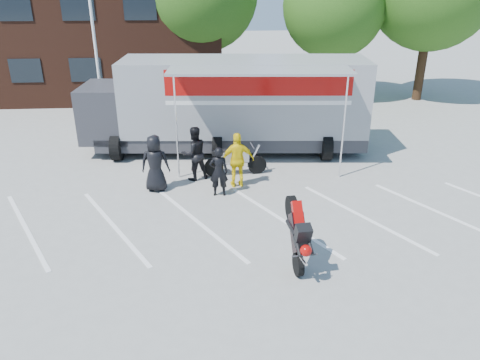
{
  "coord_description": "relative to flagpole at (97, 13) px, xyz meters",
  "views": [
    {
      "loc": [
        -1.89,
        -10.77,
        6.51
      ],
      "look_at": [
        -1.02,
        1.0,
        1.3
      ],
      "focal_mm": 35.0,
      "sensor_mm": 36.0,
      "label": 1
    }
  ],
  "objects": [
    {
      "name": "stunt_bike_rider",
      "position": [
        6.33,
        -11.08,
        -5.05
      ],
      "size": [
        0.91,
        1.68,
        1.9
      ],
      "primitive_type": null,
      "rotation": [
        0.0,
        0.0,
        0.09
      ],
      "color": "black",
      "rests_on": "ground"
    },
    {
      "name": "flagpole",
      "position": [
        0.0,
        0.0,
        0.0
      ],
      "size": [
        1.61,
        0.12,
        8.0
      ],
      "color": "white",
      "rests_on": "ground"
    },
    {
      "name": "spectator_leather_c",
      "position": [
        3.9,
        -5.84,
        -4.11
      ],
      "size": [
        1.12,
        1.01,
        1.88
      ],
      "primitive_type": "imported",
      "rotation": [
        0.0,
        0.0,
        3.54
      ],
      "color": "black",
      "rests_on": "ground"
    },
    {
      "name": "spectator_leather_b",
      "position": [
        4.69,
        -7.2,
        -4.24
      ],
      "size": [
        0.6,
        0.4,
        1.62
      ],
      "primitive_type": "imported",
      "rotation": [
        0.0,
        0.0,
        3.12
      ],
      "color": "black",
      "rests_on": "ground"
    },
    {
      "name": "parked_motorcycle",
      "position": [
        5.32,
        -5.59,
        -5.05
      ],
      "size": [
        2.31,
        0.97,
        1.18
      ],
      "primitive_type": null,
      "rotation": [
        0.0,
        0.0,
        1.67
      ],
      "color": "#A6A6AA",
      "rests_on": "ground"
    },
    {
      "name": "ground",
      "position": [
        6.24,
        -10.0,
        -5.05
      ],
      "size": [
        100.0,
        100.0,
        0.0
      ],
      "primitive_type": "plane",
      "color": "#969692",
      "rests_on": "ground"
    },
    {
      "name": "spectator_leather_a",
      "position": [
        2.66,
        -6.66,
        -4.11
      ],
      "size": [
        0.95,
        0.64,
        1.88
      ],
      "primitive_type": "imported",
      "rotation": [
        0.0,
        0.0,
        3.09
      ],
      "color": "black",
      "rests_on": "ground"
    },
    {
      "name": "office_building",
      "position": [
        -3.76,
        8.0,
        -1.55
      ],
      "size": [
        18.0,
        8.0,
        7.0
      ],
      "primitive_type": "cube",
      "color": "#401F14",
      "rests_on": "ground"
    },
    {
      "name": "tree_mid",
      "position": [
        11.24,
        5.0,
        -0.11
      ],
      "size": [
        5.44,
        5.44,
        7.68
      ],
      "color": "#382314",
      "rests_on": "ground"
    },
    {
      "name": "spectator_hivis",
      "position": [
        5.33,
        -6.54,
        -4.13
      ],
      "size": [
        1.12,
        0.54,
        1.85
      ],
      "primitive_type": "imported",
      "rotation": [
        0.0,
        0.0,
        3.23
      ],
      "color": "yellow",
      "rests_on": "ground"
    },
    {
      "name": "parking_bay_lines",
      "position": [
        6.24,
        -9.0,
        -5.05
      ],
      "size": [
        18.09,
        13.33,
        0.01
      ],
      "primitive_type": "cube",
      "rotation": [
        0.0,
        0.0,
        0.52
      ],
      "color": "white",
      "rests_on": "ground"
    },
    {
      "name": "transporter_truck",
      "position": [
        5.33,
        -3.03,
        -5.05
      ],
      "size": [
        11.69,
        6.25,
        3.6
      ],
      "primitive_type": null,
      "rotation": [
        0.0,
        0.0,
        -0.07
      ],
      "color": "gray",
      "rests_on": "ground"
    }
  ]
}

